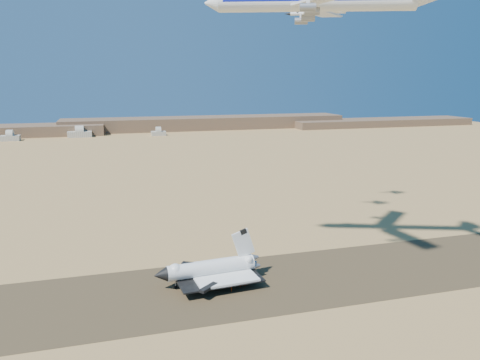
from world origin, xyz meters
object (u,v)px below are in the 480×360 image
object	(u,v)px
crew_b	(245,284)
crew_c	(241,285)
chase_jet_d	(304,14)
chase_jet_e	(332,12)
carrier_747	(309,2)
crew_a	(232,289)
shuttle	(210,270)

from	to	relation	value
crew_b	crew_c	bearing A→B (deg)	80.74
crew_b	chase_jet_d	world-z (taller)	chase_jet_d
chase_jet_e	crew_c	bearing A→B (deg)	-119.32
crew_c	chase_jet_e	world-z (taller)	chase_jet_e
carrier_747	crew_a	world-z (taller)	carrier_747
carrier_747	chase_jet_d	distance (m)	47.61
carrier_747	shuttle	bearing A→B (deg)	-153.84
crew_b	crew_c	size ratio (longest dim) A/B	1.17
crew_c	chase_jet_e	distance (m)	146.61
shuttle	carrier_747	distance (m)	103.32
crew_a	chase_jet_d	bearing A→B (deg)	-45.58
crew_a	chase_jet_e	size ratio (longest dim) A/B	0.11
carrier_747	chase_jet_e	size ratio (longest dim) A/B	5.05
shuttle	crew_c	bearing A→B (deg)	-39.15
shuttle	chase_jet_d	distance (m)	122.72
shuttle	chase_jet_d	xyz separation A→B (m)	(55.68, 48.52, 98.01)
carrier_747	crew_b	size ratio (longest dim) A/B	43.70
crew_a	chase_jet_e	world-z (taller)	chase_jet_e
shuttle	chase_jet_e	xyz separation A→B (m)	(78.84, 66.86, 101.94)
crew_b	crew_c	xyz separation A→B (m)	(-1.85, -0.60, -0.13)
crew_c	chase_jet_d	bearing A→B (deg)	-105.31
chase_jet_d	crew_a	bearing A→B (deg)	-107.77
shuttle	crew_a	size ratio (longest dim) A/B	23.48
shuttle	chase_jet_d	bearing A→B (deg)	36.32
carrier_747	chase_jet_e	world-z (taller)	carrier_747
crew_c	chase_jet_d	world-z (taller)	chase_jet_d
chase_jet_d	carrier_747	bearing A→B (deg)	-88.16
carrier_747	crew_c	world-z (taller)	carrier_747
crew_a	crew_b	bearing A→B (deg)	-68.45
carrier_747	chase_jet_e	xyz separation A→B (m)	(40.42, 62.66, 6.12)
crew_a	crew_b	xyz separation A→B (m)	(5.83, 2.87, 0.08)
crew_a	chase_jet_e	distance (m)	149.63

